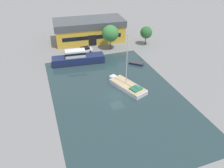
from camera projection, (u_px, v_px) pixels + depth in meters
ground_plane at (117, 96)px, 43.92m from camera, size 440.00×440.00×0.00m
water_canal at (117, 95)px, 43.92m from camera, size 24.91×39.10×0.01m
warehouse_building at (89, 30)px, 68.21m from camera, size 22.09×11.51×6.61m
quay_tree_near_building at (110, 33)px, 61.71m from camera, size 4.72×4.72×6.95m
quay_tree_by_water at (146, 33)px, 65.00m from camera, size 3.56×3.56×5.51m
parked_car at (85, 50)px, 61.45m from camera, size 4.57×2.38×1.57m
sailboat_moored at (127, 86)px, 45.84m from camera, size 5.94×9.82×11.78m
motor_cruiser at (78, 58)px, 55.45m from camera, size 13.49×4.62×3.61m
small_dinghy at (136, 63)px, 55.46m from camera, size 3.80×3.60×0.57m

